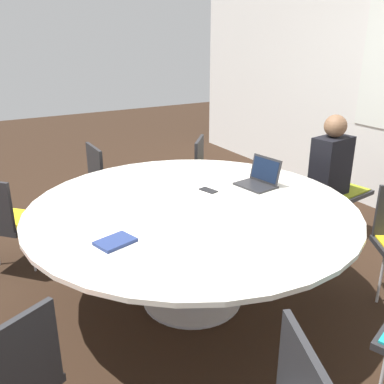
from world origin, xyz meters
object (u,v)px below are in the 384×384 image
(chair_1, at_px, (211,172))
(cell_phone, at_px, (208,190))
(handbag, at_px, (74,220))
(chair_5, at_px, (0,382))
(laptop, at_px, (260,179))
(person_0, at_px, (332,170))
(spiral_notebook, at_px, (115,242))
(chair_0, at_px, (337,182))
(chair_3, at_px, (3,216))
(chair_2, at_px, (109,179))

(chair_1, xyz_separation_m, cell_phone, (1.04, -0.69, 0.25))
(handbag, bearing_deg, chair_5, -21.68)
(chair_1, height_order, chair_5, same)
(laptop, xyz_separation_m, handbag, (-1.44, -1.11, -0.67))
(person_0, height_order, laptop, person_0)
(chair_5, relative_size, spiral_notebook, 3.49)
(chair_0, bearing_deg, spiral_notebook, 5.32)
(spiral_notebook, relative_size, cell_phone, 1.59)
(chair_1, bearing_deg, handbag, -62.53)
(spiral_notebook, bearing_deg, chair_3, -161.40)
(chair_0, relative_size, laptop, 2.70)
(chair_3, xyz_separation_m, laptop, (0.99, 1.77, 0.30))
(person_0, xyz_separation_m, spiral_notebook, (0.48, -2.25, 0.06))
(spiral_notebook, distance_m, cell_phone, 1.02)
(cell_phone, bearing_deg, chair_3, -123.24)
(chair_1, height_order, spiral_notebook, chair_1)
(chair_2, relative_size, spiral_notebook, 3.49)
(chair_0, bearing_deg, laptop, 3.28)
(spiral_notebook, bearing_deg, laptop, 105.38)
(laptop, bearing_deg, cell_phone, -111.21)
(chair_3, xyz_separation_m, spiral_notebook, (1.35, 0.45, 0.26))
(chair_2, relative_size, laptop, 2.70)
(chair_3, xyz_separation_m, chair_5, (1.83, -0.25, 0.00))
(chair_5, xyz_separation_m, cell_phone, (-0.93, 1.61, 0.25))
(chair_5, bearing_deg, spiral_notebook, 7.97)
(chair_1, height_order, chair_2, same)
(cell_phone, relative_size, handbag, 0.42)
(spiral_notebook, bearing_deg, cell_phone, 116.68)
(chair_1, relative_size, laptop, 2.70)
(chair_5, bearing_deg, chair_0, -7.45)
(chair_2, bearing_deg, chair_1, 72.57)
(laptop, height_order, cell_phone, laptop)
(chair_0, height_order, laptop, laptop)
(chair_2, height_order, laptop, laptop)
(spiral_notebook, relative_size, handbag, 0.67)
(chair_5, relative_size, person_0, 0.71)
(chair_0, xyz_separation_m, chair_1, (-0.90, -0.88, 0.00))
(laptop, xyz_separation_m, spiral_notebook, (0.36, -1.32, -0.04))
(chair_1, bearing_deg, laptop, 26.05)
(laptop, bearing_deg, chair_5, -75.73)
(person_0, bearing_deg, cell_phone, -7.14)
(chair_0, bearing_deg, handbag, -36.26)
(chair_1, relative_size, handbag, 2.35)
(handbag, bearing_deg, laptop, 37.67)
(laptop, distance_m, handbag, 1.94)
(person_0, height_order, cell_phone, person_0)
(handbag, bearing_deg, chair_2, 91.35)
(chair_0, height_order, spiral_notebook, chair_0)
(chair_5, distance_m, spiral_notebook, 0.89)
(laptop, bearing_deg, person_0, 89.10)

